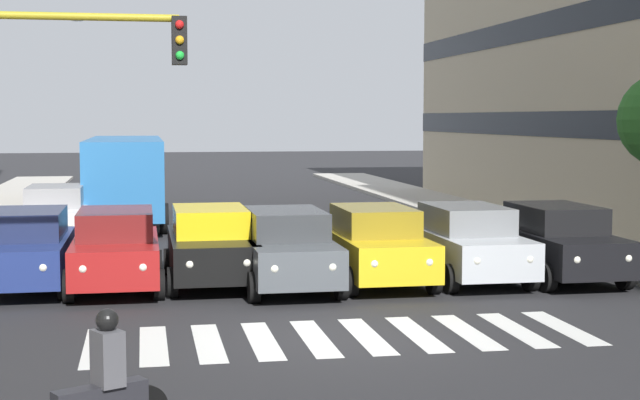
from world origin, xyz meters
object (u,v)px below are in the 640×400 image
object	(u,v)px
car_0	(557,241)
car_6	(26,249)
motorcycle_with_rider	(103,389)
street_lamp_left	(635,90)
car_3	(287,248)
car_5	(116,249)
car_2	(376,245)
bus_behind_traffic	(126,171)
car_row2_0	(56,214)
car_1	(468,242)
car_4	(211,245)

from	to	relation	value
car_0	car_6	bearing A→B (deg)	-4.49
motorcycle_with_rider	street_lamp_left	world-z (taller)	street_lamp_left
motorcycle_with_rider	street_lamp_left	xyz separation A→B (m)	(-11.36, -8.97, 3.71)
car_3	car_5	size ratio (longest dim) A/B	1.00
street_lamp_left	car_2	bearing A→B (deg)	-8.68
car_2	bus_behind_traffic	size ratio (longest dim) A/B	0.42
car_2	car_6	bearing A→B (deg)	-5.16
bus_behind_traffic	motorcycle_with_rider	world-z (taller)	bus_behind_traffic
car_row2_0	motorcycle_with_rider	xyz separation A→B (m)	(-2.07, 18.16, -0.24)
car_2	car_row2_0	bearing A→B (deg)	-47.24
car_1	car_2	bearing A→B (deg)	-0.52
car_row2_0	bus_behind_traffic	distance (m)	6.00
car_4	motorcycle_with_rider	size ratio (longest dim) A/B	2.83
car_0	motorcycle_with_rider	bearing A→B (deg)	44.22
car_4	street_lamp_left	size ratio (longest dim) A/B	0.65
car_0	car_row2_0	size ratio (longest dim) A/B	1.00
car_4	car_6	world-z (taller)	same
car_3	motorcycle_with_rider	size ratio (longest dim) A/B	2.83
car_6	car_0	bearing A→B (deg)	175.51
car_3	street_lamp_left	size ratio (longest dim) A/B	0.65
car_2	street_lamp_left	world-z (taller)	street_lamp_left
car_3	car_6	size ratio (longest dim) A/B	1.00
car_0	car_3	distance (m)	6.32
car_row2_0	motorcycle_with_rider	bearing A→B (deg)	96.50
car_1	car_0	bearing A→B (deg)	173.89
car_3	car_1	bearing A→B (deg)	-176.48
car_row2_0	car_1	bearing A→B (deg)	139.77
car_0	car_6	size ratio (longest dim) A/B	1.00
car_row2_0	street_lamp_left	world-z (taller)	street_lamp_left
car_3	car_4	world-z (taller)	same
car_6	car_5	bearing A→B (deg)	170.74
bus_behind_traffic	car_0	bearing A→B (deg)	125.23
car_0	bus_behind_traffic	world-z (taller)	bus_behind_traffic
car_5	car_row2_0	size ratio (longest dim) A/B	1.00
car_4	car_0	bearing A→B (deg)	174.00
car_1	street_lamp_left	size ratio (longest dim) A/B	0.65
car_1	car_3	world-z (taller)	same
car_1	car_5	distance (m)	7.91
car_4	car_5	world-z (taller)	same
car_4	car_2	bearing A→B (deg)	170.87
car_0	motorcycle_with_rider	size ratio (longest dim) A/B	2.83
street_lamp_left	car_0	bearing A→B (deg)	-22.98
car_0	car_3	xyz separation A→B (m)	(6.32, 0.04, 0.00)
street_lamp_left	car_4	bearing A→B (deg)	-8.85
car_2	car_3	bearing A→B (deg)	7.72
car_6	bus_behind_traffic	xyz separation A→B (m)	(-1.93, -13.21, 0.97)
car_1	car_4	distance (m)	5.86
car_6	car_1	bearing A→B (deg)	175.85
car_0	car_row2_0	xyz separation A→B (m)	(11.94, -8.56, 0.00)
car_4	car_5	bearing A→B (deg)	5.79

